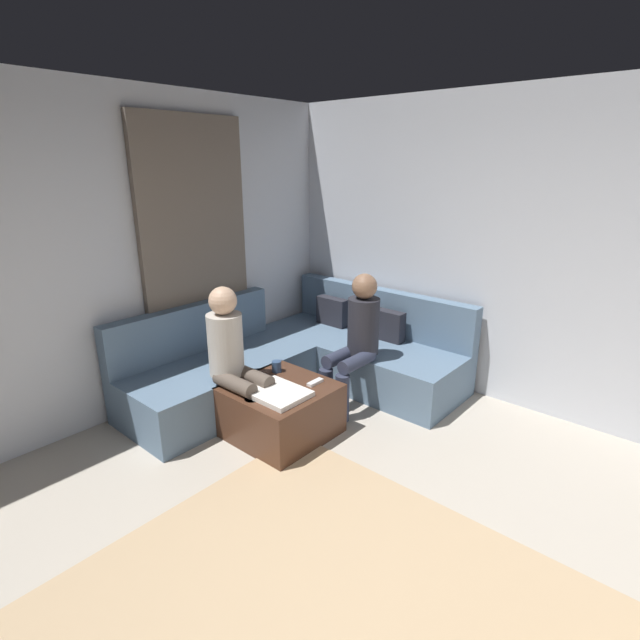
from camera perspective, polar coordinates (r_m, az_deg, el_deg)
name	(u,v)px	position (r m, az deg, el deg)	size (l,w,h in m)	color
wall_back	(585,263)	(4.34, 28.93, 5.93)	(6.00, 0.12, 2.70)	silver
wall_left	(38,271)	(4.08, -30.39, 5.04)	(0.12, 6.00, 2.70)	silver
curtain_panel	(197,260)	(4.58, -14.36, 6.91)	(0.06, 1.10, 2.50)	#726659
area_rug	(335,625)	(2.72, 1.83, -32.43)	(2.60, 2.20, 0.01)	tan
sectional_couch	(302,360)	(4.67, -2.18, -4.78)	(2.10, 2.55, 0.87)	slate
ottoman	(280,410)	(3.95, -4.71, -10.57)	(0.76, 0.76, 0.42)	#4C2D1E
folded_blanket	(278,393)	(3.70, -5.05, -8.62)	(0.44, 0.36, 0.04)	white
coffee_mug	(277,366)	(4.09, -5.16, -5.50)	(0.08, 0.08, 0.10)	#334C72
game_remote	(315,382)	(3.87, -0.57, -7.39)	(0.05, 0.15, 0.02)	white
person_on_couch_back	(357,336)	(4.21, 4.35, -1.96)	(0.30, 0.60, 1.20)	#2D3347
person_on_couch_side	(234,356)	(3.85, -10.16, -4.21)	(0.60, 0.30, 1.20)	brown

